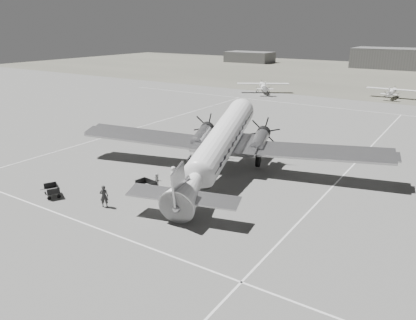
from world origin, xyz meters
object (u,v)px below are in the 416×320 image
object	(u,v)px
light_plane_left	(263,87)
ground_crew	(104,196)
ramp_agent	(158,182)
shed_secondary	(250,57)
baggage_cart_near	(146,186)
dc3_airliner	(220,146)
baggage_cart_far	(52,191)
light_plane_right	(392,93)
passenger	(173,175)

from	to	relation	value
light_plane_left	ground_crew	bearing A→B (deg)	-107.00
ramp_agent	shed_secondary	bearing A→B (deg)	47.71
light_plane_left	baggage_cart_near	xyz separation A→B (m)	(15.55, -55.28, -0.64)
dc3_airliner	baggage_cart_far	size ratio (longest dim) A/B	18.28
light_plane_left	light_plane_right	world-z (taller)	light_plane_left
baggage_cart_near	ground_crew	world-z (taller)	ground_crew
baggage_cart_far	shed_secondary	bearing A→B (deg)	137.45
dc3_airliner	passenger	distance (m)	5.19
light_plane_right	baggage_cart_far	size ratio (longest dim) A/B	5.73
light_plane_right	passenger	bearing A→B (deg)	-98.58
dc3_airliner	light_plane_left	world-z (taller)	dc3_airliner
dc3_airliner	ground_crew	size ratio (longest dim) A/B	17.32
passenger	light_plane_left	bearing A→B (deg)	21.78
passenger	baggage_cart_far	bearing A→B (deg)	143.02
light_plane_left	baggage_cart_far	size ratio (longest dim) A/B	6.42
baggage_cart_near	baggage_cart_far	xyz separation A→B (m)	(-6.09, -5.10, -0.03)
light_plane_right	dc3_airliner	bearing A→B (deg)	-96.69
shed_secondary	baggage_cart_far	distance (m)	135.72
dc3_airliner	passenger	xyz separation A→B (m)	(-2.43, -4.04, -2.18)
baggage_cart_near	passenger	xyz separation A→B (m)	(0.84, 2.76, 0.34)
baggage_cart_far	passenger	world-z (taller)	passenger
light_plane_right	baggage_cart_far	xyz separation A→B (m)	(-14.98, -68.36, -0.54)
light_plane_right	passenger	size ratio (longest dim) A/B	5.84
shed_secondary	baggage_cart_near	bearing A→B (deg)	-66.22
dc3_airliner	ground_crew	world-z (taller)	dc3_airliner
light_plane_left	ground_crew	distance (m)	61.22
baggage_cart_near	ramp_agent	world-z (taller)	ramp_agent
ground_crew	ramp_agent	distance (m)	5.10
shed_secondary	light_plane_right	xyz separation A→B (m)	(62.63, -58.71, -0.96)
dc3_airliner	light_plane_right	distance (m)	56.77
shed_secondary	baggage_cart_near	world-z (taller)	shed_secondary
light_plane_right	ramp_agent	distance (m)	63.06
shed_secondary	passenger	size ratio (longest dim) A/B	10.53
ground_crew	baggage_cart_far	bearing A→B (deg)	-27.00
ground_crew	dc3_airliner	bearing A→B (deg)	-147.61
baggage_cart_far	passenger	bearing A→B (deg)	75.48
light_plane_right	shed_secondary	bearing A→B (deg)	135.84
light_plane_right	ground_crew	size ratio (longest dim) A/B	5.42
ground_crew	ramp_agent	xyz separation A→B (m)	(1.44, 4.89, -0.11)
ground_crew	passenger	bearing A→B (deg)	-140.56
ramp_agent	light_plane_left	bearing A→B (deg)	40.10
light_plane_left	shed_secondary	bearing A→B (deg)	88.83
dc3_airliner	shed_secondary	bearing A→B (deg)	101.60
dc3_airliner	passenger	world-z (taller)	dc3_airliner
ground_crew	passenger	world-z (taller)	ground_crew
passenger	shed_secondary	bearing A→B (deg)	29.04
baggage_cart_near	passenger	bearing A→B (deg)	81.80
shed_secondary	baggage_cart_near	size ratio (longest dim) A/B	9.79
shed_secondary	ramp_agent	bearing A→B (deg)	-65.84
shed_secondary	baggage_cart_far	size ratio (longest dim) A/B	10.33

